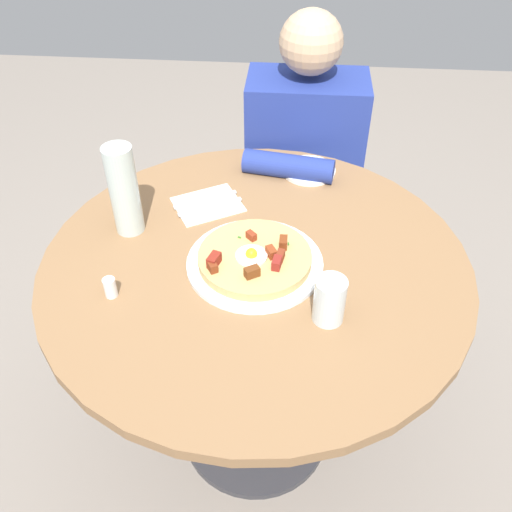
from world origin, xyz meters
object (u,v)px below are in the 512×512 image
water_glass (330,300)px  salt_shaker (110,287)px  water_bottle (124,190)px  breakfast_pizza (256,258)px  knife (205,200)px  bread_plate (309,170)px  dining_table (256,311)px  pizza_plate (257,263)px  person_seated (301,193)px  fork (210,207)px

water_glass → salt_shaker: bearing=176.5°
water_bottle → breakfast_pizza: bearing=-19.0°
knife → bread_plate: bearing=2.2°
dining_table → pizza_plate: bearing=-77.8°
person_seated → fork: 0.58m
dining_table → knife: (-0.16, 0.23, 0.19)m
dining_table → bread_plate: bread_plate is taller
water_bottle → person_seated: bearing=51.6°
breakfast_pizza → person_seated: bearing=80.9°
fork → water_glass: (0.31, -0.37, 0.05)m
breakfast_pizza → knife: size_ratio=1.49×
bread_plate → knife: size_ratio=0.86×
person_seated → pizza_plate: size_ratio=3.50×
fork → salt_shaker: bearing=-146.4°
fork → knife: bearing=90.0°
dining_table → knife: 0.33m
breakfast_pizza → bread_plate: (0.12, 0.42, -0.02)m
knife → salt_shaker: (-0.16, -0.37, 0.02)m
pizza_plate → bread_plate: (0.12, 0.42, -0.00)m
knife → salt_shaker: size_ratio=3.72×
dining_table → salt_shaker: (-0.31, -0.15, 0.21)m
dining_table → person_seated: bearing=80.3°
bread_plate → fork: bearing=-142.3°
salt_shaker → water_glass: bearing=-3.5°
breakfast_pizza → fork: (-0.14, 0.21, -0.02)m
dining_table → person_seated: size_ratio=0.91×
water_glass → person_seated: bearing=94.2°
knife → fork: bearing=-90.0°
pizza_plate → salt_shaker: bearing=-158.2°
breakfast_pizza → fork: bearing=123.3°
dining_table → water_bottle: size_ratio=4.36×
bread_plate → salt_shaker: bearing=-128.8°
fork → salt_shaker: 0.38m
dining_table → person_seated: person_seated is taller
breakfast_pizza → knife: bearing=122.8°
knife → water_bottle: size_ratio=0.76×
bread_plate → breakfast_pizza: bearing=-106.1°
knife → water_glass: size_ratio=1.66×
pizza_plate → fork: pizza_plate is taller
fork → knife: (-0.02, 0.03, 0.00)m
breakfast_pizza → knife: breakfast_pizza is taller
breakfast_pizza → water_bottle: (-0.33, 0.11, 0.09)m
person_seated → bread_plate: (0.01, -0.25, 0.26)m
knife → water_bottle: (-0.17, -0.13, 0.11)m
knife → water_glass: bearing=-80.2°
water_bottle → salt_shaker: (0.02, -0.24, -0.09)m
breakfast_pizza → pizza_plate: bearing=67.6°
bread_plate → water_glass: 0.57m
bread_plate → water_glass: size_ratio=1.44×
breakfast_pizza → water_glass: size_ratio=2.48×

